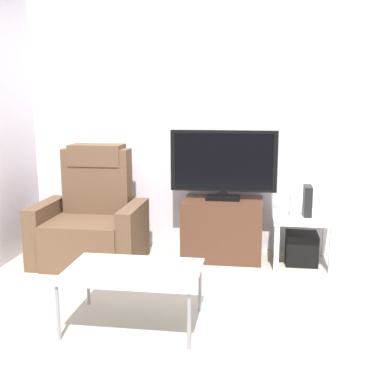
# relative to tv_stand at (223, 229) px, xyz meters

# --- Properties ---
(ground_plane) EXTENTS (6.40, 6.40, 0.00)m
(ground_plane) POSITION_rel_tv_stand_xyz_m (-0.13, -0.82, -0.29)
(ground_plane) COLOR #B2A899
(wall_back) EXTENTS (6.40, 0.06, 2.60)m
(wall_back) POSITION_rel_tv_stand_xyz_m (-0.13, 0.31, 1.01)
(wall_back) COLOR silver
(wall_back) RESTS_ON ground
(tv_stand) EXTENTS (0.75, 0.50, 0.57)m
(tv_stand) POSITION_rel_tv_stand_xyz_m (0.00, 0.00, 0.00)
(tv_stand) COLOR #4C2D1E
(tv_stand) RESTS_ON ground
(television) EXTENTS (1.00, 0.20, 0.65)m
(television) POSITION_rel_tv_stand_xyz_m (0.00, 0.02, 0.63)
(television) COLOR black
(television) RESTS_ON tv_stand
(recliner_armchair) EXTENTS (0.98, 0.78, 1.08)m
(recliner_armchair) POSITION_rel_tv_stand_xyz_m (-1.21, -0.25, 0.09)
(recliner_armchair) COLOR brown
(recliner_armchair) RESTS_ON ground
(side_table) EXTENTS (0.54, 0.54, 0.46)m
(side_table) POSITION_rel_tv_stand_xyz_m (0.74, -0.06, 0.10)
(side_table) COLOR white
(side_table) RESTS_ON ground
(subwoofer_box) EXTENTS (0.29, 0.29, 0.29)m
(subwoofer_box) POSITION_rel_tv_stand_xyz_m (0.74, -0.06, -0.14)
(subwoofer_box) COLOR black
(subwoofer_box) RESTS_ON ground
(book_upright) EXTENTS (0.04, 0.13, 0.20)m
(book_upright) POSITION_rel_tv_stand_xyz_m (0.64, -0.08, 0.27)
(book_upright) COLOR white
(book_upright) RESTS_ON side_table
(game_console) EXTENTS (0.07, 0.20, 0.28)m
(game_console) POSITION_rel_tv_stand_xyz_m (0.78, -0.05, 0.31)
(game_console) COLOR black
(game_console) RESTS_ON side_table
(coffee_table) EXTENTS (0.90, 0.60, 0.39)m
(coffee_table) POSITION_rel_tv_stand_xyz_m (-0.49, -1.48, 0.08)
(coffee_table) COLOR #B2C6C1
(coffee_table) RESTS_ON ground
(cell_phone) EXTENTS (0.10, 0.16, 0.01)m
(cell_phone) POSITION_rel_tv_stand_xyz_m (-0.62, -1.45, 0.11)
(cell_phone) COLOR #B7B7BC
(cell_phone) RESTS_ON coffee_table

